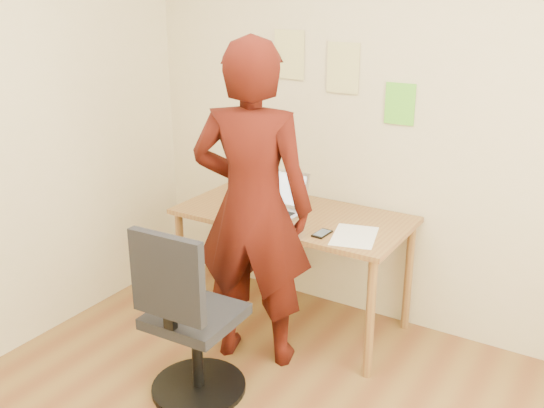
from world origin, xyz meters
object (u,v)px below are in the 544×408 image
Objects in this scene: laptop at (276,204)px; person at (252,207)px; desk at (293,226)px; office_chair at (188,327)px; phone at (322,234)px.

laptop is 0.44m from person.
office_chair is (-0.07, -0.94, -0.24)m from desk.
office_chair reaches higher than phone.
person reaches higher than office_chair.
person is (-0.01, -0.44, 0.26)m from desk.
phone is (0.41, -0.18, -0.05)m from laptop.
laptop is 0.35× the size of office_chair.
phone is at bearing -22.78° from laptop.
phone reaches higher than desk.
laptop is at bearing -165.22° from desk.
office_chair is at bearing 66.12° from person.
desk is 1.45× the size of office_chair.
office_chair is 0.71m from person.
desk is at bearing 83.81° from office_chair.
laptop is (-0.10, -0.03, 0.14)m from desk.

